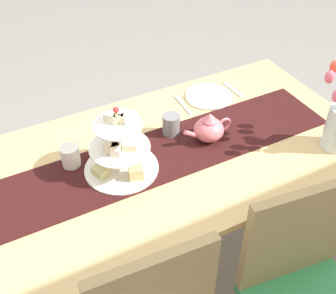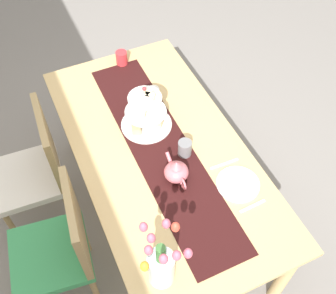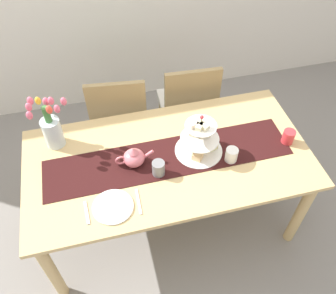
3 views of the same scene
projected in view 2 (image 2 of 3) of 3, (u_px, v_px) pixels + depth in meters
ground_plane at (162, 211)px, 2.84m from camera, size 8.00×8.00×0.00m
dining_table at (160, 159)px, 2.34m from camera, size 1.78×0.91×0.72m
chair_left at (61, 246)px, 2.14m from camera, size 0.47×0.47×0.91m
chair_right at (37, 168)px, 2.46m from camera, size 0.44×0.44×0.91m
table_runner at (161, 148)px, 2.27m from camera, size 1.54×0.32×0.00m
tiered_cake_stand at (146, 114)px, 2.30m from camera, size 0.30×0.30×0.30m
teapot at (176, 172)px, 2.10m from camera, size 0.24×0.13×0.14m
tulip_vase at (161, 263)px, 1.70m from camera, size 0.22×0.20×0.39m
dinner_plate_left at (238, 184)px, 2.12m from camera, size 0.23×0.23×0.01m
fork_left at (252, 206)px, 2.04m from camera, size 0.02×0.15×0.01m
knife_left at (224, 164)px, 2.20m from camera, size 0.02×0.17×0.01m
mug_grey at (185, 148)px, 2.21m from camera, size 0.08×0.08×0.09m
mug_white_text at (153, 95)px, 2.47m from camera, size 0.08×0.08×0.09m
mug_orange at (122, 58)px, 2.68m from camera, size 0.08×0.08×0.09m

